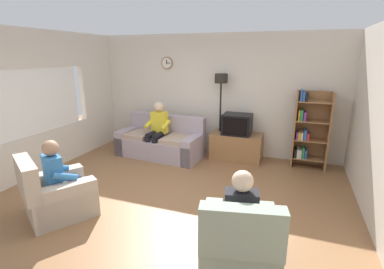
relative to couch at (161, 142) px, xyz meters
The scene contains 13 objects.
ground_plane 2.18m from the couch, 60.56° to the right, with size 12.00×12.00×0.00m, color #8C603D.
back_wall_assembly 1.68m from the couch, 36.30° to the left, with size 6.20×0.17×2.70m.
left_wall_assembly 2.77m from the couch, 134.20° to the right, with size 0.12×5.80×2.70m.
couch is the anchor object (origin of this frame).
tv_stand 1.70m from the couch, 12.53° to the left, with size 1.10×0.56×0.58m.
tv 1.77m from the couch, 11.73° to the left, with size 0.60×0.49×0.44m.
bookshelf 3.16m from the couch, ahead, with size 0.68×0.36×1.59m.
floor_lamp 1.76m from the couch, 20.51° to the left, with size 0.28×0.28×1.85m.
armchair_near_window 2.80m from the couch, 95.66° to the right, with size 1.14×1.17×0.90m.
armchair_near_bookshelf 3.77m from the couch, 50.96° to the right, with size 0.97×1.03×0.90m.
person_on_couch 0.40m from the couch, 102.46° to the right, with size 0.53×0.56×1.24m.
person_in_left_armchair 2.74m from the couch, 94.84° to the right, with size 0.61×0.64×1.12m.
person_in_right_armchair 3.71m from the couch, 50.34° to the right, with size 0.57×0.59×1.12m.
Camera 1 is at (1.74, -3.68, 2.23)m, focal length 26.60 mm.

